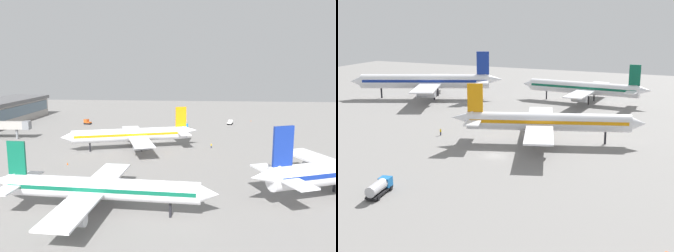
% 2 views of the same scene
% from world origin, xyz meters
% --- Properties ---
extents(ground, '(288.00, 288.00, 0.00)m').
position_xyz_m(ground, '(0.00, 0.00, 0.00)').
color(ground, gray).
extents(airplane_at_gate, '(35.17, 43.85, 13.34)m').
position_xyz_m(airplane_at_gate, '(64.82, -3.06, 4.85)').
color(airplane_at_gate, white).
rests_on(airplane_at_gate, ground).
extents(airplane_distant, '(35.66, 43.45, 13.58)m').
position_xyz_m(airplane_distant, '(13.93, -6.49, 4.94)').
color(airplane_distant, white).
rests_on(airplane_distant, ground).
extents(baggage_tug, '(3.05, 3.64, 2.30)m').
position_xyz_m(baggage_tug, '(-33.12, -36.70, 1.16)').
color(baggage_tug, black).
rests_on(baggage_tug, ground).
extents(pushback_tractor, '(4.73, 3.10, 1.90)m').
position_xyz_m(pushback_tractor, '(-38.92, 29.37, 0.97)').
color(pushback_tractor, black).
rests_on(pushback_tractor, ground).
extents(fuel_truck, '(6.54, 3.08, 2.50)m').
position_xyz_m(fuel_truck, '(-26.91, 8.93, 1.39)').
color(fuel_truck, black).
rests_on(fuel_truck, ground).
extents(ground_crew_worker, '(0.58, 0.43, 1.67)m').
position_xyz_m(ground_crew_worker, '(9.98, 19.23, 0.85)').
color(ground_crew_worker, '#1E2338').
rests_on(ground_crew_worker, ground).
extents(jet_bridge, '(4.76, 21.84, 6.74)m').
position_xyz_m(jet_bridge, '(1.90, -57.66, 5.14)').
color(jet_bridge, '#9E9993').
rests_on(jet_bridge, ground).
extents(safety_cone_near_gate, '(0.44, 0.44, 0.60)m').
position_xyz_m(safety_cone_near_gate, '(-43.18, -40.89, 0.30)').
color(safety_cone_near_gate, '#EA590C').
rests_on(safety_cone_near_gate, ground).
extents(safety_cone_mid_apron, '(0.44, 0.44, 0.60)m').
position_xyz_m(safety_cone_mid_apron, '(-48.68, 40.09, 0.30)').
color(safety_cone_mid_apron, '#EA590C').
rests_on(safety_cone_mid_apron, ground).
extents(safety_cone_far_side, '(0.44, 0.44, 0.60)m').
position_xyz_m(safety_cone_far_side, '(33.55, -21.10, 0.30)').
color(safety_cone_far_side, '#EA590C').
rests_on(safety_cone_far_side, ground).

